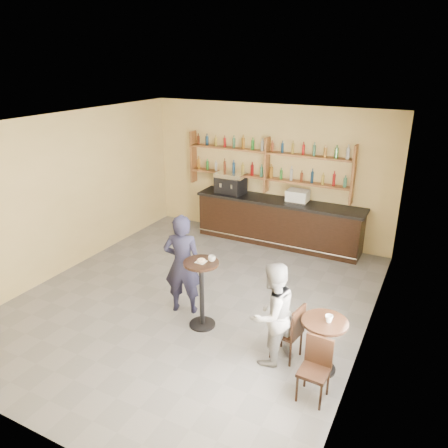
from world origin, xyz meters
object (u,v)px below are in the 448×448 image
at_px(espresso_machine, 231,183).
at_px(man_main, 183,264).
at_px(chair_west, 287,331).
at_px(patron_second, 272,314).
at_px(pedestal_table, 202,294).
at_px(chair_south, 314,371).
at_px(cafe_table, 323,346).
at_px(bar_counter, 278,222).
at_px(pastry_case, 298,197).

xyz_separation_m(espresso_machine, man_main, (0.86, -3.55, -0.43)).
xyz_separation_m(chair_west, patron_second, (-0.17, -0.18, 0.34)).
height_order(pedestal_table, chair_south, pedestal_table).
height_order(espresso_machine, man_main, man_main).
xyz_separation_m(man_main, cafe_table, (2.57, -0.44, -0.49)).
distance_m(bar_counter, cafe_table, 4.54).
distance_m(pedestal_table, chair_west, 1.52).
bearing_deg(chair_south, patron_second, 150.79).
bearing_deg(pastry_case, chair_west, -64.57).
relative_size(espresso_machine, chair_south, 0.82).
distance_m(espresso_machine, chair_west, 4.96).
distance_m(cafe_table, chair_south, 0.60).
xyz_separation_m(man_main, chair_south, (2.62, -1.04, -0.47)).
height_order(bar_counter, man_main, man_main).
bearing_deg(cafe_table, espresso_machine, 130.71).
bearing_deg(bar_counter, espresso_machine, 180.00).
relative_size(bar_counter, espresso_machine, 5.72).
distance_m(chair_west, patron_second, 0.42).
distance_m(pastry_case, cafe_table, 4.43).
bearing_deg(bar_counter, pedestal_table, -88.26).
bearing_deg(chair_south, cafe_table, 97.01).
xyz_separation_m(pedestal_table, man_main, (-0.52, 0.26, 0.31)).
height_order(cafe_table, patron_second, patron_second).
bearing_deg(chair_west, cafe_table, 94.31).
bearing_deg(man_main, cafe_table, 152.04).
height_order(espresso_machine, patron_second, espresso_machine).
relative_size(pedestal_table, cafe_table, 1.44).
bearing_deg(man_main, chair_south, 140.12).
xyz_separation_m(pastry_case, cafe_table, (1.73, -3.99, -0.82)).
xyz_separation_m(espresso_machine, pedestal_table, (1.37, -3.80, -0.74)).
bearing_deg(patron_second, pedestal_table, -77.67).
bearing_deg(bar_counter, patron_second, -70.56).
distance_m(espresso_machine, chair_south, 5.83).
height_order(chair_west, chair_south, chair_west).
relative_size(espresso_machine, chair_west, 0.78).
relative_size(pastry_case, chair_south, 0.58).
distance_m(bar_counter, pedestal_table, 3.81).
bearing_deg(espresso_machine, pedestal_table, -60.52).
height_order(chair_west, patron_second, patron_second).
bearing_deg(pedestal_table, bar_counter, 91.74).
bearing_deg(chair_south, bar_counter, 118.10).
bearing_deg(espresso_machine, chair_west, -44.18).
relative_size(man_main, patron_second, 1.14).
relative_size(pedestal_table, chair_south, 1.38).
relative_size(bar_counter, chair_west, 4.49).
distance_m(espresso_machine, man_main, 3.68).
bearing_deg(cafe_table, man_main, 170.30).
distance_m(man_main, patron_second, 1.94).
bearing_deg(espresso_machine, pastry_case, 9.63).
bearing_deg(chair_west, man_main, -91.41).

